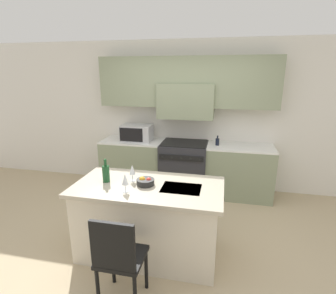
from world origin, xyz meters
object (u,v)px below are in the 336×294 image
(wine_bottle, at_px, (106,173))
(wine_glass_far, at_px, (132,170))
(wine_glass_near, at_px, (125,180))
(oil_bottle_on_counter, at_px, (217,142))
(island_chair, at_px, (119,256))
(fruit_bowl, at_px, (145,182))
(microwave, at_px, (137,133))
(range_stove, at_px, (184,167))

(wine_bottle, bearing_deg, wine_glass_far, 14.99)
(wine_glass_near, xyz_separation_m, oil_bottle_on_counter, (0.91, 2.02, -0.05))
(island_chair, distance_m, fruit_bowl, 0.90)
(microwave, relative_size, fruit_bowl, 2.67)
(island_chair, relative_size, wine_bottle, 3.41)
(fruit_bowl, relative_size, oil_bottle_on_counter, 1.20)
(microwave, distance_m, island_chair, 2.76)
(wine_glass_far, relative_size, oil_bottle_on_counter, 1.20)
(range_stove, height_order, microwave, microwave)
(range_stove, height_order, wine_glass_far, wine_glass_far)
(microwave, relative_size, oil_bottle_on_counter, 3.20)
(range_stove, height_order, island_chair, island_chair)
(wine_glass_near, bearing_deg, island_chair, -76.48)
(microwave, distance_m, fruit_bowl, 1.95)
(microwave, relative_size, island_chair, 0.58)
(wine_bottle, xyz_separation_m, fruit_bowl, (0.48, 0.01, -0.07))
(microwave, xyz_separation_m, wine_glass_far, (0.53, -1.74, -0.04))
(microwave, bearing_deg, island_chair, -75.13)
(microwave, bearing_deg, fruit_bowl, -68.61)
(fruit_bowl, xyz_separation_m, oil_bottle_on_counter, (0.75, 1.79, 0.06))
(microwave, xyz_separation_m, oil_bottle_on_counter, (1.46, -0.02, -0.08))
(wine_glass_near, xyz_separation_m, wine_glass_far, (-0.03, 0.30, 0.00))
(wine_glass_near, bearing_deg, fruit_bowl, 55.69)
(range_stove, relative_size, island_chair, 0.98)
(range_stove, bearing_deg, oil_bottle_on_counter, -0.03)
(wine_bottle, distance_m, wine_glass_near, 0.39)
(island_chair, distance_m, wine_glass_near, 0.77)
(island_chair, bearing_deg, microwave, 104.87)
(wine_glass_far, bearing_deg, wine_glass_near, -85.09)
(range_stove, bearing_deg, fruit_bowl, -95.64)
(microwave, height_order, oil_bottle_on_counter, microwave)
(wine_glass_near, bearing_deg, wine_glass_far, 94.91)
(wine_glass_near, bearing_deg, range_stove, 80.68)
(microwave, relative_size, wine_glass_far, 2.66)
(wine_glass_near, height_order, fruit_bowl, wine_glass_near)
(range_stove, distance_m, island_chair, 2.61)
(microwave, distance_m, wine_bottle, 1.84)
(microwave, height_order, wine_bottle, microwave)
(wine_bottle, distance_m, oil_bottle_on_counter, 2.18)
(microwave, height_order, island_chair, microwave)
(microwave, relative_size, wine_glass_near, 2.66)
(range_stove, xyz_separation_m, wine_bottle, (-0.66, -1.80, 0.53))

